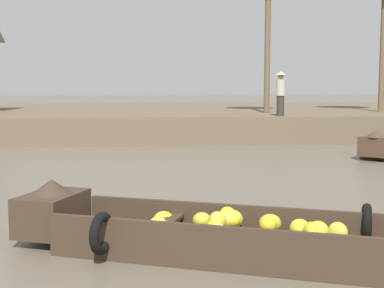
# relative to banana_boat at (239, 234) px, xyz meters

# --- Properties ---
(ground_plane) EXTENTS (300.00, 300.00, 0.00)m
(ground_plane) POSITION_rel_banana_boat_xyz_m (-1.38, 3.99, -0.30)
(ground_plane) COLOR #665B4C
(riverbank_strip) EXTENTS (160.00, 20.00, 1.04)m
(riverbank_strip) POSITION_rel_banana_boat_xyz_m (-1.38, 22.65, 0.22)
(riverbank_strip) COLOR brown
(riverbank_strip) RESTS_ON ground
(banana_boat) EXTENTS (5.85, 3.02, 0.85)m
(banana_boat) POSITION_rel_banana_boat_xyz_m (0.00, 0.00, 0.00)
(banana_boat) COLOR #3D2D21
(banana_boat) RESTS_ON ground
(vendor_person) EXTENTS (0.44, 0.44, 1.66)m
(vendor_person) POSITION_rel_banana_boat_xyz_m (3.69, 13.24, 1.67)
(vendor_person) COLOR #332D28
(vendor_person) RESTS_ON riverbank_strip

